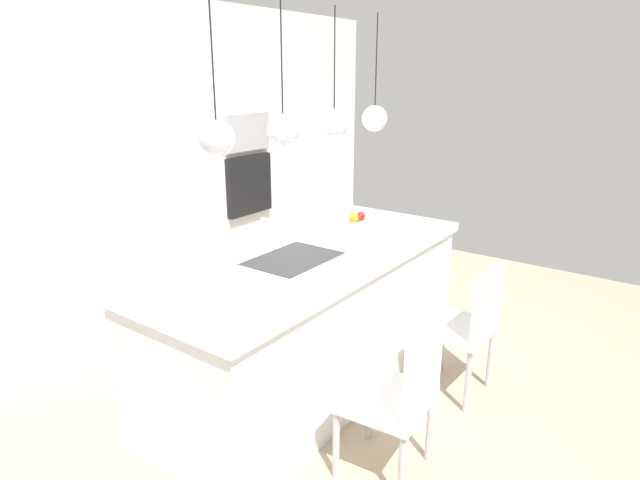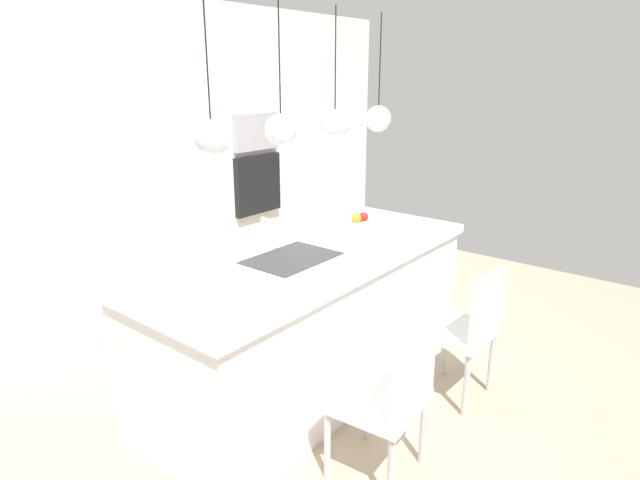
{
  "view_description": "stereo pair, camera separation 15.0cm",
  "coord_description": "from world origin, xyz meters",
  "px_view_note": "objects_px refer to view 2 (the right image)",
  "views": [
    {
      "loc": [
        -2.59,
        -1.96,
        2.02
      ],
      "look_at": [
        0.1,
        0.0,
        0.99
      ],
      "focal_mm": 30.19,
      "sensor_mm": 36.0,
      "label": 1
    },
    {
      "loc": [
        -2.5,
        -2.08,
        2.02
      ],
      "look_at": [
        0.1,
        0.0,
        0.99
      ],
      "focal_mm": 30.19,
      "sensor_mm": 36.0,
      "label": 2
    }
  ],
  "objects_px": {
    "fruit_bowl": "(362,224)",
    "chair_near": "(390,393)",
    "chair_middle": "(467,326)",
    "oven": "(257,184)",
    "microwave": "(255,132)"
  },
  "relations": [
    {
      "from": "microwave",
      "to": "chair_near",
      "type": "distance_m",
      "value": 3.09
    },
    {
      "from": "chair_near",
      "to": "microwave",
      "type": "bearing_deg",
      "value": 57.75
    },
    {
      "from": "fruit_bowl",
      "to": "chair_near",
      "type": "distance_m",
      "value": 1.48
    },
    {
      "from": "chair_near",
      "to": "fruit_bowl",
      "type": "bearing_deg",
      "value": 40.56
    },
    {
      "from": "oven",
      "to": "chair_near",
      "type": "height_order",
      "value": "oven"
    },
    {
      "from": "microwave",
      "to": "chair_near",
      "type": "xyz_separation_m",
      "value": [
        -1.56,
        -2.47,
        -1.0
      ]
    },
    {
      "from": "chair_near",
      "to": "oven",
      "type": "bearing_deg",
      "value": 57.75
    },
    {
      "from": "microwave",
      "to": "chair_middle",
      "type": "distance_m",
      "value": 2.74
    },
    {
      "from": "fruit_bowl",
      "to": "oven",
      "type": "xyz_separation_m",
      "value": [
        0.5,
        1.56,
        0.02
      ]
    },
    {
      "from": "microwave",
      "to": "oven",
      "type": "bearing_deg",
      "value": 0.0
    },
    {
      "from": "fruit_bowl",
      "to": "oven",
      "type": "relative_size",
      "value": 0.46
    },
    {
      "from": "microwave",
      "to": "fruit_bowl",
      "type": "bearing_deg",
      "value": -107.68
    },
    {
      "from": "chair_near",
      "to": "chair_middle",
      "type": "xyz_separation_m",
      "value": [
        0.92,
        0.01,
        0.01
      ]
    },
    {
      "from": "chair_middle",
      "to": "oven",
      "type": "bearing_deg",
      "value": 75.5
    },
    {
      "from": "fruit_bowl",
      "to": "chair_near",
      "type": "height_order",
      "value": "fruit_bowl"
    }
  ]
}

